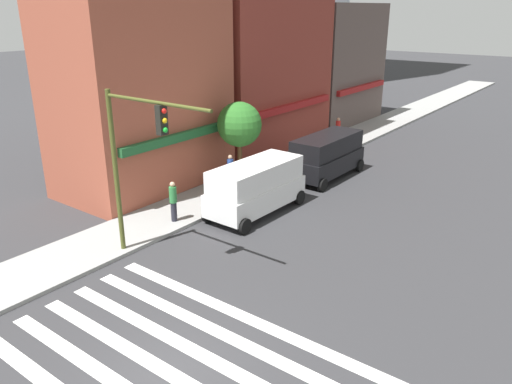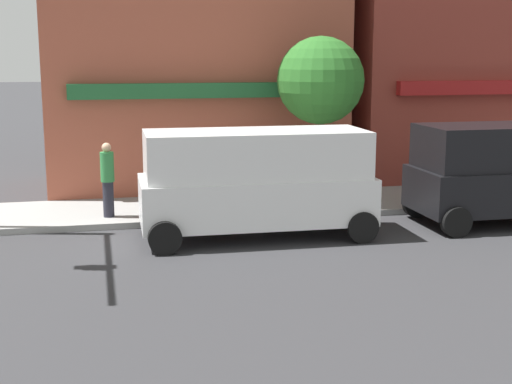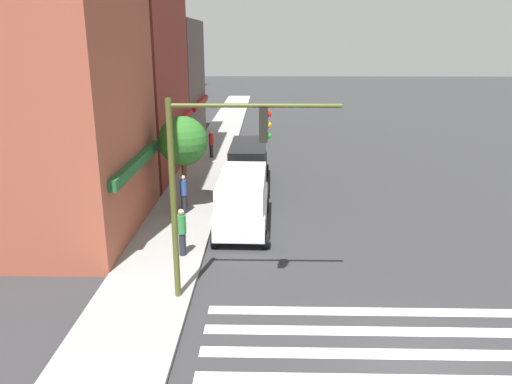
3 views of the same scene
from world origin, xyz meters
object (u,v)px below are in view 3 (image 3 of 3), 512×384
(traffic_signal, at_px, (211,167))
(pedestrian_green_top, at_px, (182,231))
(pedestrian_blue_shirt, at_px, (184,193))
(street_tree, at_px, (183,141))
(van_black, at_px, (248,163))
(pedestrian_red_jacket, at_px, (211,144))
(van_white, at_px, (243,199))

(traffic_signal, xyz_separation_m, pedestrian_green_top, (3.01, 1.45, -3.15))
(pedestrian_blue_shirt, relative_size, street_tree, 0.42)
(van_black, bearing_deg, pedestrian_green_top, 168.25)
(pedestrian_red_jacket, height_order, pedestrian_green_top, same)
(pedestrian_blue_shirt, height_order, pedestrian_red_jacket, same)
(van_white, relative_size, pedestrian_blue_shirt, 2.85)
(van_white, bearing_deg, traffic_signal, 175.70)
(pedestrian_red_jacket, bearing_deg, street_tree, 22.92)
(traffic_signal, bearing_deg, van_white, -5.45)
(pedestrian_green_top, bearing_deg, pedestrian_red_jacket, -66.86)
(pedestrian_blue_shirt, bearing_deg, van_white, -22.81)
(pedestrian_green_top, height_order, street_tree, street_tree)
(traffic_signal, xyz_separation_m, street_tree, (8.46, 2.21, -0.96))
(van_white, height_order, street_tree, street_tree)
(traffic_signal, xyz_separation_m, pedestrian_blue_shirt, (7.60, 2.14, -3.15))
(pedestrian_green_top, bearing_deg, traffic_signal, 136.59)
(pedestrian_blue_shirt, distance_m, pedestrian_red_jacket, 11.16)
(traffic_signal, height_order, pedestrian_green_top, traffic_signal)
(van_white, bearing_deg, pedestrian_blue_shirt, 62.90)
(van_black, bearing_deg, street_tree, 145.61)
(pedestrian_red_jacket, xyz_separation_m, pedestrian_green_top, (-15.75, -0.64, 0.00))
(van_white, bearing_deg, street_tree, 51.38)
(pedestrian_green_top, xyz_separation_m, street_tree, (5.46, 0.76, 2.19))
(van_black, bearing_deg, pedestrian_red_jacket, 23.59)
(pedestrian_green_top, bearing_deg, van_black, -81.33)
(van_white, height_order, pedestrian_red_jacket, van_white)
(pedestrian_blue_shirt, distance_m, street_tree, 2.36)
(van_black, distance_m, pedestrian_blue_shirt, 5.61)
(van_white, relative_size, van_black, 1.01)
(traffic_signal, bearing_deg, pedestrian_green_top, 25.79)
(pedestrian_blue_shirt, bearing_deg, van_black, 66.41)
(van_black, distance_m, pedestrian_green_top, 9.71)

